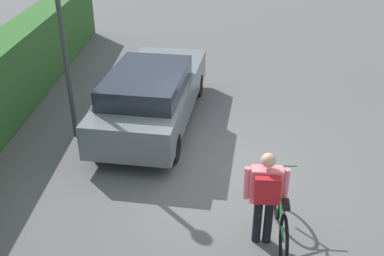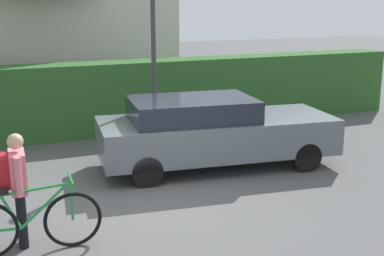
% 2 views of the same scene
% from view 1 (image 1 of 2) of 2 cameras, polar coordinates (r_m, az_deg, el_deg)
% --- Properties ---
extents(ground_plane, '(60.00, 60.00, 0.00)m').
position_cam_1_polar(ground_plane, '(8.97, 3.27, -4.42)').
color(ground_plane, '#515151').
extents(parked_car_near, '(4.75, 2.23, 1.39)m').
position_cam_1_polar(parked_car_near, '(10.12, -4.99, 4.28)').
color(parked_car_near, slate).
rests_on(parked_car_near, ground).
extents(bicycle, '(1.83, 0.50, 0.98)m').
position_cam_1_polar(bicycle, '(7.14, 10.97, -10.63)').
color(bicycle, black).
rests_on(bicycle, ground).
extents(person_rider, '(0.35, 0.64, 1.56)m').
position_cam_1_polar(person_rider, '(6.69, 9.16, -7.89)').
color(person_rider, black).
rests_on(person_rider, ground).
extents(street_lamp, '(0.28, 0.28, 3.90)m').
position_cam_1_polar(street_lamp, '(9.27, -16.09, 12.95)').
color(street_lamp, '#38383D').
rests_on(street_lamp, ground).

